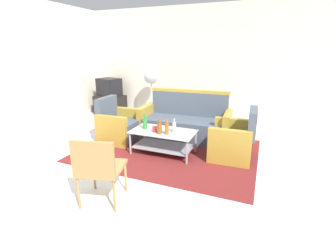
# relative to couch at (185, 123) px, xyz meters

# --- Properties ---
(ground_plane) EXTENTS (14.00, 14.00, 0.00)m
(ground_plane) POSITION_rel_couch_xyz_m (-0.01, -1.48, -0.32)
(ground_plane) COLOR white
(wall_back) EXTENTS (6.52, 0.12, 2.80)m
(wall_back) POSITION_rel_couch_xyz_m (-0.01, 1.58, 1.08)
(wall_back) COLOR silver
(wall_back) RESTS_ON ground
(rug) EXTENTS (3.04, 2.22, 0.01)m
(rug) POSITION_rel_couch_xyz_m (-0.08, -0.72, -0.31)
(rug) COLOR maroon
(rug) RESTS_ON ground
(couch) EXTENTS (1.82, 0.80, 0.96)m
(couch) POSITION_rel_couch_xyz_m (0.00, 0.00, 0.00)
(couch) COLOR #4C5666
(couch) RESTS_ON rug
(armchair_left) EXTENTS (0.71, 0.77, 0.85)m
(armchair_left) POSITION_rel_couch_xyz_m (-1.19, -0.59, -0.03)
(armchair_left) COLOR #4C5666
(armchair_left) RESTS_ON rug
(armchair_right) EXTENTS (0.72, 0.78, 0.85)m
(armchair_right) POSITION_rel_couch_xyz_m (1.03, -0.57, -0.03)
(armchair_right) COLOR #4C5666
(armchair_right) RESTS_ON rug
(coffee_table) EXTENTS (1.10, 0.60, 0.40)m
(coffee_table) POSITION_rel_couch_xyz_m (-0.12, -0.86, -0.04)
(coffee_table) COLOR silver
(coffee_table) RESTS_ON rug
(bottle_green) EXTENTS (0.08, 0.08, 0.27)m
(bottle_green) POSITION_rel_couch_xyz_m (-0.47, -0.86, 0.20)
(bottle_green) COLOR #2D8C38
(bottle_green) RESTS_ON coffee_table
(bottle_clear) EXTENTS (0.07, 0.07, 0.24)m
(bottle_clear) POSITION_rel_couch_xyz_m (0.07, -0.84, 0.19)
(bottle_clear) COLOR silver
(bottle_clear) RESTS_ON coffee_table
(bottle_brown) EXTENTS (0.08, 0.08, 0.25)m
(bottle_brown) POSITION_rel_couch_xyz_m (-0.12, -1.00, 0.19)
(bottle_brown) COLOR brown
(bottle_brown) RESTS_ON coffee_table
(bottle_orange) EXTENTS (0.06, 0.06, 0.26)m
(bottle_orange) POSITION_rel_couch_xyz_m (-0.00, -0.98, 0.19)
(bottle_orange) COLOR #D85919
(bottle_orange) RESTS_ON coffee_table
(cup) EXTENTS (0.08, 0.08, 0.10)m
(cup) POSITION_rel_couch_xyz_m (-0.24, -0.95, 0.14)
(cup) COLOR red
(cup) RESTS_ON coffee_table
(tv_stand) EXTENTS (0.80, 0.50, 0.52)m
(tv_stand) POSITION_rel_couch_xyz_m (-2.56, 1.07, -0.06)
(tv_stand) COLOR black
(tv_stand) RESTS_ON ground
(television) EXTENTS (0.69, 0.58, 0.48)m
(television) POSITION_rel_couch_xyz_m (-2.56, 1.08, 0.44)
(television) COLOR black
(television) RESTS_ON tv_stand
(pedestal_fan) EXTENTS (0.36, 0.36, 1.27)m
(pedestal_fan) POSITION_rel_couch_xyz_m (-1.29, 1.12, 0.70)
(pedestal_fan) COLOR #2D2D33
(pedestal_fan) RESTS_ON ground
(wicker_chair) EXTENTS (0.59, 0.59, 0.84)m
(wicker_chair) POSITION_rel_couch_xyz_m (-0.23, -2.47, 0.18)
(wicker_chair) COLOR #AD844C
(wicker_chair) RESTS_ON ground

